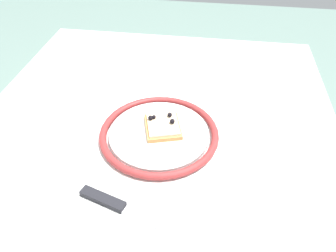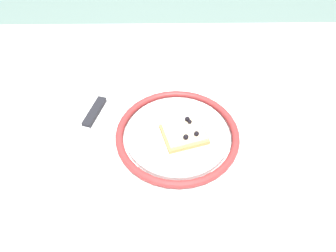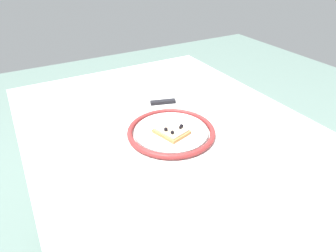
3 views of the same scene
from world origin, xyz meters
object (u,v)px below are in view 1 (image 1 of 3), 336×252
knife (118,206)px  dining_table (150,175)px  pizza_slice_near (163,126)px  plate (159,134)px  fork (162,85)px

knife → dining_table: bearing=170.5°
pizza_slice_near → knife: pizza_slice_near is taller
plate → knife: size_ratio=1.13×
pizza_slice_near → knife: 0.22m
dining_table → plate: size_ratio=4.12×
dining_table → pizza_slice_near: size_ratio=10.29×
plate → pizza_slice_near: 0.02m
dining_table → knife: 0.18m
pizza_slice_near → plate: bearing=-24.3°
knife → fork: 0.40m
plate → fork: (-0.20, -0.02, -0.01)m
plate → pizza_slice_near: pizza_slice_near is taller
pizza_slice_near → knife: size_ratio=0.45×
dining_table → pizza_slice_near: (-0.06, 0.02, 0.11)m
pizza_slice_near → dining_table: bearing=-21.2°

